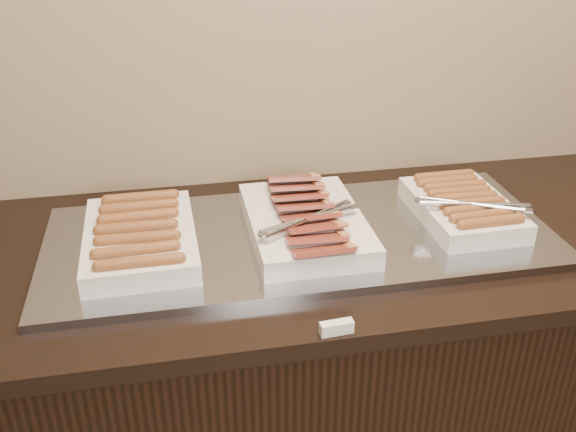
% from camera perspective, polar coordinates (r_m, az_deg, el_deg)
% --- Properties ---
extents(counter, '(2.06, 0.76, 0.90)m').
position_cam_1_polar(counter, '(1.81, 1.06, -14.59)').
color(counter, black).
rests_on(counter, ground).
extents(warming_tray, '(1.20, 0.50, 0.02)m').
position_cam_1_polar(warming_tray, '(1.54, 1.12, -1.88)').
color(warming_tray, '#9497A1').
rests_on(warming_tray, counter).
extents(dish_left, '(0.25, 0.37, 0.07)m').
position_cam_1_polar(dish_left, '(1.49, -13.01, -1.86)').
color(dish_left, silver).
rests_on(dish_left, warming_tray).
extents(dish_center, '(0.28, 0.42, 0.09)m').
position_cam_1_polar(dish_center, '(1.52, 1.56, -0.50)').
color(dish_center, silver).
rests_on(dish_center, warming_tray).
extents(dish_right, '(0.27, 0.32, 0.08)m').
position_cam_1_polar(dish_right, '(1.64, 15.31, 0.82)').
color(dish_right, silver).
rests_on(dish_right, warming_tray).
extents(label_holder, '(0.07, 0.02, 0.03)m').
position_cam_1_polar(label_holder, '(1.24, 4.34, -9.86)').
color(label_holder, silver).
rests_on(label_holder, counter).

